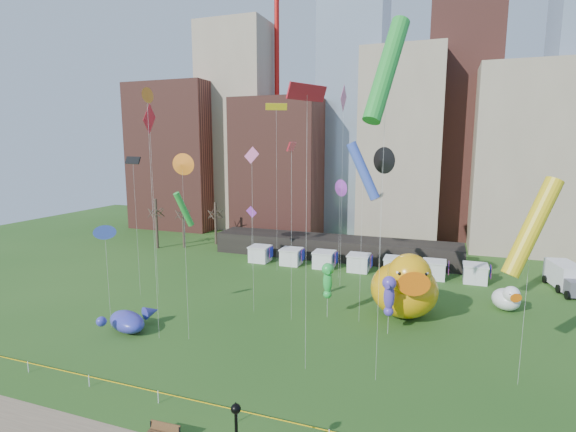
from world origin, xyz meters
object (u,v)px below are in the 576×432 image
at_px(small_duck, 507,298).
at_px(box_truck, 567,277).
at_px(big_duck, 405,286).
at_px(whale_inflatable, 129,321).
at_px(seahorse_purple, 389,293).
at_px(park_bench, 164,432).
at_px(seahorse_green, 328,278).

xyz_separation_m(small_duck, box_truck, (7.66, 9.80, 0.28)).
relative_size(big_duck, whale_inflatable, 1.71).
bearing_deg(seahorse_purple, park_bench, -114.58).
xyz_separation_m(whale_inflatable, box_truck, (42.17, 27.56, 0.65)).
height_order(big_duck, whale_inflatable, big_duck).
bearing_deg(park_bench, small_duck, 51.14).
bearing_deg(seahorse_purple, small_duck, 46.73).
bearing_deg(big_duck, small_duck, 14.18).
distance_m(big_duck, park_bench, 27.13).
distance_m(seahorse_purple, box_truck, 27.67).
relative_size(small_duck, whale_inflatable, 0.71).
distance_m(whale_inflatable, park_bench, 17.46).
distance_m(small_duck, seahorse_purple, 15.46).
relative_size(whale_inflatable, park_bench, 2.86).
height_order(small_duck, park_bench, small_duck).
bearing_deg(seahorse_purple, seahorse_green, 166.95).
bearing_deg(park_bench, seahorse_green, 75.97).
height_order(big_duck, park_bench, big_duck).
height_order(big_duck, box_truck, big_duck).
xyz_separation_m(big_duck, whale_inflatable, (-24.35, -12.20, -2.31)).
distance_m(seahorse_green, park_bench, 22.25).
distance_m(small_duck, seahorse_green, 19.65).
bearing_deg(whale_inflatable, small_duck, 51.51).
bearing_deg(seahorse_green, park_bench, -116.21).
xyz_separation_m(seahorse_purple, whale_inflatable, (-23.30, -7.46, -3.07)).
relative_size(small_duck, box_truck, 0.53).
bearing_deg(park_bench, big_duck, 61.60).
bearing_deg(box_truck, seahorse_purple, -143.82).
xyz_separation_m(big_duck, park_bench, (-11.76, -24.29, -2.71)).
height_order(seahorse_purple, whale_inflatable, seahorse_purple).
bearing_deg(seahorse_green, box_truck, 20.98).
height_order(seahorse_purple, box_truck, seahorse_purple).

